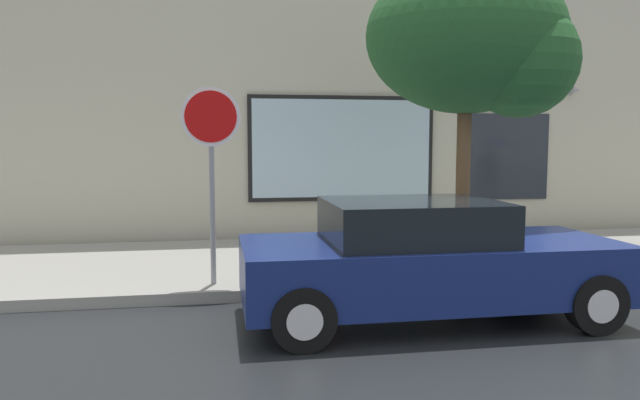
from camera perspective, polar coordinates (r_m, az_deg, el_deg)
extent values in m
plane|color=black|center=(7.50, 18.44, -10.24)|extent=(60.00, 60.00, 0.00)
cube|color=gray|center=(10.15, 10.40, -5.48)|extent=(20.00, 4.00, 0.15)
cube|color=beige|center=(12.43, 6.62, 12.46)|extent=(20.00, 0.40, 7.00)
cube|color=black|center=(11.87, 2.16, 4.98)|extent=(3.76, 0.06, 2.09)
cube|color=silver|center=(11.84, 2.19, 4.98)|extent=(3.60, 0.03, 1.93)
cube|color=#262B33|center=(13.10, 17.64, 3.99)|extent=(1.80, 0.04, 1.80)
cone|color=#99999E|center=(13.73, 23.34, 9.71)|extent=(0.22, 0.24, 0.24)
cube|color=navy|center=(6.85, 10.47, -6.53)|extent=(4.21, 1.71, 0.64)
cube|color=black|center=(6.69, 8.86, -2.01)|extent=(1.90, 1.50, 0.46)
cylinder|color=black|center=(8.25, 18.78, -6.53)|extent=(0.64, 0.22, 0.64)
cylinder|color=silver|center=(8.25, 18.78, -6.53)|extent=(0.35, 0.24, 0.35)
cylinder|color=black|center=(6.95, 25.04, -9.03)|extent=(0.64, 0.22, 0.64)
cylinder|color=silver|center=(6.95, 25.04, -9.03)|extent=(0.35, 0.24, 0.35)
cylinder|color=black|center=(7.31, -3.40, -7.79)|extent=(0.64, 0.22, 0.64)
cylinder|color=silver|center=(7.31, -3.40, -7.79)|extent=(0.35, 0.24, 0.35)
cylinder|color=black|center=(5.80, -1.62, -11.35)|extent=(0.64, 0.22, 0.64)
cylinder|color=silver|center=(5.80, -1.62, -11.35)|extent=(0.35, 0.24, 0.35)
cylinder|color=red|center=(8.46, 1.34, -4.94)|extent=(0.22, 0.22, 0.63)
sphere|color=#AD1814|center=(8.40, 1.34, -2.83)|extent=(0.23, 0.23, 0.23)
cylinder|color=#AD1814|center=(8.30, 1.55, -4.92)|extent=(0.09, 0.12, 0.09)
cylinder|color=#AD1814|center=(8.60, 1.13, -4.54)|extent=(0.09, 0.12, 0.09)
cylinder|color=red|center=(8.51, 1.33, -6.82)|extent=(0.30, 0.30, 0.06)
cylinder|color=#4C3823|center=(8.84, 13.58, 1.65)|extent=(0.20, 0.20, 2.55)
ellipsoid|color=#235628|center=(8.94, 13.89, 14.97)|extent=(2.88, 2.44, 2.16)
sphere|color=#235628|center=(8.85, 18.73, 12.59)|extent=(1.58, 1.58, 1.58)
cylinder|color=gray|center=(7.81, -10.35, 1.15)|extent=(0.07, 0.07, 2.53)
cylinder|color=white|center=(7.76, -10.47, 7.90)|extent=(0.76, 0.02, 0.76)
cylinder|color=red|center=(7.74, -10.47, 7.90)|extent=(0.66, 0.02, 0.66)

